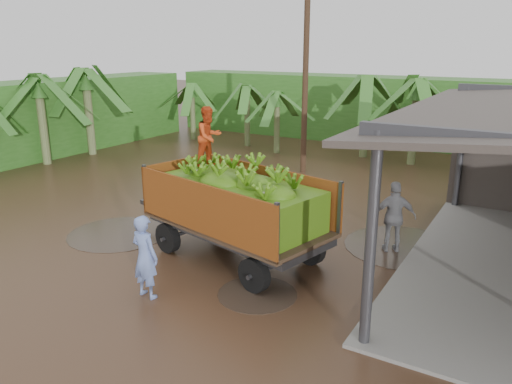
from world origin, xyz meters
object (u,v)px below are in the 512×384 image
at_px(banana_trailer, 236,204).
at_px(utility_pole, 306,69).
at_px(man_blue, 145,257).
at_px(man_grey, 394,217).

distance_m(banana_trailer, utility_pole, 9.84).
bearing_deg(man_blue, banana_trailer, -97.02).
bearing_deg(utility_pole, banana_trailer, -75.16).
distance_m(banana_trailer, man_blue, 2.84).
distance_m(man_grey, utility_pole, 9.41).
bearing_deg(man_blue, man_grey, -122.14).
height_order(banana_trailer, man_grey, banana_trailer).
bearing_deg(man_grey, utility_pole, -76.56).
relative_size(man_blue, man_grey, 0.97).
xyz_separation_m(man_grey, utility_pole, (-5.76, 6.64, 3.35)).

